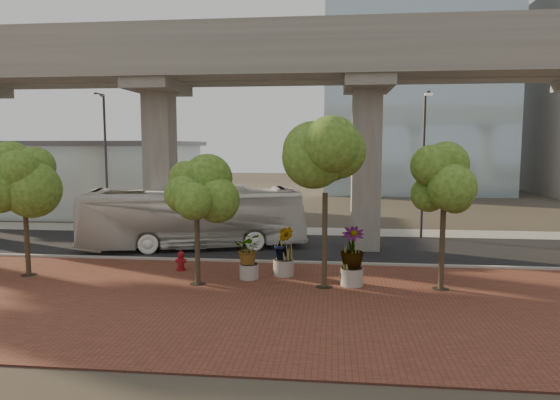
# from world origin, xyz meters

# --- Properties ---
(ground) EXTENTS (160.00, 160.00, 0.00)m
(ground) POSITION_xyz_m (0.00, 0.00, 0.00)
(ground) COLOR #3A332A
(ground) RESTS_ON ground
(brick_plaza) EXTENTS (70.00, 13.00, 0.06)m
(brick_plaza) POSITION_xyz_m (0.00, -8.00, 0.03)
(brick_plaza) COLOR brown
(brick_plaza) RESTS_ON ground
(asphalt_road) EXTENTS (90.00, 8.00, 0.04)m
(asphalt_road) POSITION_xyz_m (0.00, 2.00, 0.02)
(asphalt_road) COLOR black
(asphalt_road) RESTS_ON ground
(curb_strip) EXTENTS (70.00, 0.25, 0.16)m
(curb_strip) POSITION_xyz_m (0.00, -2.00, 0.08)
(curb_strip) COLOR #9F9D94
(curb_strip) RESTS_ON ground
(far_sidewalk) EXTENTS (90.00, 3.00, 0.06)m
(far_sidewalk) POSITION_xyz_m (0.00, 7.50, 0.03)
(far_sidewalk) COLOR #9F9D94
(far_sidewalk) RESTS_ON ground
(transit_viaduct) EXTENTS (72.00, 5.60, 12.40)m
(transit_viaduct) POSITION_xyz_m (0.00, 2.00, 7.29)
(transit_viaduct) COLOR gray
(transit_viaduct) RESTS_ON ground
(station_pavilion) EXTENTS (23.00, 13.00, 6.30)m
(station_pavilion) POSITION_xyz_m (-20.00, 16.00, 3.22)
(station_pavilion) COLOR silver
(station_pavilion) RESTS_ON ground
(transit_bus) EXTENTS (13.12, 6.13, 3.56)m
(transit_bus) POSITION_xyz_m (-3.80, 1.23, 1.78)
(transit_bus) COLOR silver
(transit_bus) RESTS_ON ground
(fire_hydrant) EXTENTS (0.48, 0.44, 0.97)m
(fire_hydrant) POSITION_xyz_m (-2.96, -4.05, 0.52)
(fire_hydrant) COLOR maroon
(fire_hydrant) RESTS_ON ground
(planter_front) EXTENTS (1.87, 1.87, 2.06)m
(planter_front) POSITION_xyz_m (0.50, -5.15, 1.31)
(planter_front) COLOR #B0A89F
(planter_front) RESTS_ON ground
(planter_right) EXTENTS (2.32, 2.32, 2.48)m
(planter_right) POSITION_xyz_m (5.00, -5.73, 1.56)
(planter_right) COLOR gray
(planter_right) RESTS_ON ground
(planter_left) EXTENTS (2.07, 2.07, 2.27)m
(planter_left) POSITION_xyz_m (1.97, -4.44, 1.44)
(planter_left) COLOR gray
(planter_left) RESTS_ON ground
(street_tree_far_west) EXTENTS (3.83, 3.83, 6.24)m
(street_tree_far_west) POSITION_xyz_m (-9.63, -5.62, 4.54)
(street_tree_far_west) COLOR #4A3B2A
(street_tree_far_west) RESTS_ON ground
(street_tree_near_west) EXTENTS (3.27, 3.27, 5.56)m
(street_tree_near_west) POSITION_xyz_m (-1.53, -6.24, 4.11)
(street_tree_near_west) COLOR #4A3B2A
(street_tree_near_west) RESTS_ON ground
(street_tree_near_east) EXTENTS (3.95, 3.95, 6.92)m
(street_tree_near_east) POSITION_xyz_m (3.85, -6.13, 5.16)
(street_tree_near_east) COLOR #4A3B2A
(street_tree_near_east) RESTS_ON ground
(street_tree_far_east) EXTENTS (3.37, 3.37, 5.82)m
(street_tree_far_east) POSITION_xyz_m (8.64, -5.89, 4.32)
(street_tree_far_east) COLOR #4A3B2A
(street_tree_far_east) RESTS_ON ground
(streetlamp_west) EXTENTS (0.46, 1.34, 9.27)m
(streetlamp_west) POSITION_xyz_m (-11.02, 5.37, 5.41)
(streetlamp_west) COLOR #2D2D32
(streetlamp_west) RESTS_ON ground
(streetlamp_east) EXTENTS (0.45, 1.33, 9.18)m
(streetlamp_east) POSITION_xyz_m (9.83, 5.82, 5.35)
(streetlamp_east) COLOR #2E2D32
(streetlamp_east) RESTS_ON ground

